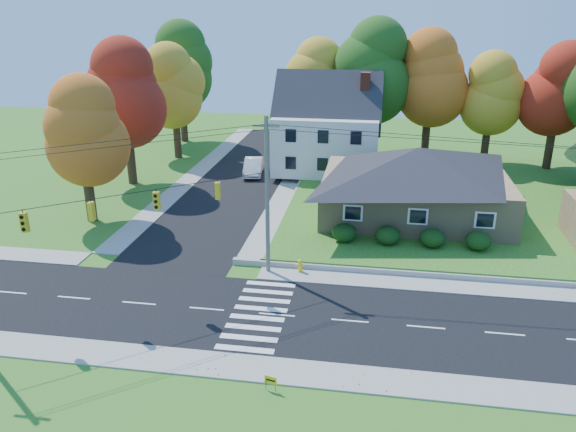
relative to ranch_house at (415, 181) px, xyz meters
name	(u,v)px	position (x,y,z in m)	size (l,w,h in m)	color
ground	(277,315)	(-8.00, -16.00, -3.27)	(120.00, 120.00, 0.00)	#3D7923
road_main	(277,315)	(-8.00, -16.00, -3.26)	(90.00, 8.00, 0.02)	black
road_cross	(244,176)	(-16.00, 10.00, -3.25)	(8.00, 44.00, 0.02)	black
sidewalk_north	(291,274)	(-8.00, -11.00, -3.23)	(90.00, 2.00, 0.08)	#9C9A90
sidewalk_south	(258,369)	(-8.00, -21.00, -3.23)	(90.00, 2.00, 0.08)	#9C9A90
lawn	(469,201)	(5.00, 5.00, -3.02)	(30.00, 30.00, 0.50)	#3D7923
ranch_house	(415,181)	(0.00, 0.00, 0.00)	(14.60, 10.60, 5.40)	tan
colonial_house	(328,129)	(-7.96, 12.00, 1.32)	(10.40, 8.40, 9.60)	silver
hedge_row	(410,237)	(-0.50, -6.20, -2.13)	(10.70, 1.70, 1.27)	#163A10
traffic_infrastructure	(278,219)	(-8.15, -14.65, 1.88)	(38.10, 10.66, 10.00)	#666059
tree_lot_0	(315,82)	(-10.00, 18.00, 5.04)	(6.72, 6.72, 12.51)	#3F2A19
tree_lot_1	(372,72)	(-4.00, 17.00, 6.35)	(7.84, 7.84, 14.60)	#3F2A19
tree_lot_2	(431,78)	(2.00, 18.00, 5.70)	(7.28, 7.28, 13.56)	#3F2A19
tree_lot_3	(492,94)	(8.00, 17.00, 4.39)	(6.16, 6.16, 11.47)	#3F2A19
tree_lot_4	(559,90)	(14.00, 16.00, 5.04)	(6.72, 6.72, 12.51)	#3F2A19
tree_west_0	(81,131)	(-25.00, -4.00, 3.89)	(6.16, 6.16, 11.47)	#3F2A19
tree_west_1	(124,94)	(-26.00, 6.00, 5.20)	(7.28, 7.28, 13.56)	#3F2A19
tree_west_2	(174,87)	(-25.00, 16.00, 4.54)	(6.72, 6.72, 12.51)	#3F2A19
tree_west_3	(180,66)	(-27.00, 24.00, 5.85)	(7.84, 7.84, 14.60)	#3F2A19
white_car	(253,167)	(-15.20, 10.60, -2.43)	(1.73, 4.95, 1.63)	silver
fire_hydrant	(300,266)	(-7.48, -10.57, -2.83)	(0.52, 0.41, 0.92)	yellow
yard_sign	(271,380)	(-7.12, -22.38, -2.75)	(0.57, 0.16, 0.73)	black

